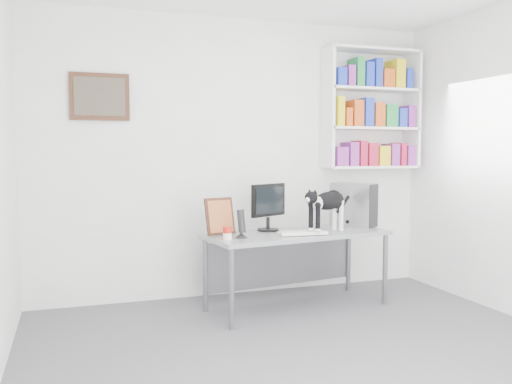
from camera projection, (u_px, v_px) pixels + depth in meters
room at (330, 161)px, 3.44m from camera, size 4.01×4.01×2.70m
bookshelf at (371, 109)px, 5.60m from camera, size 1.03×0.28×1.24m
wall_art at (100, 97)px, 4.84m from camera, size 0.52×0.04×0.42m
desk at (297, 270)px, 4.88m from camera, size 1.73×0.88×0.69m
monitor at (268, 207)px, 4.93m from camera, size 0.46×0.36×0.44m
keyboard at (302, 233)px, 4.71m from camera, size 0.43×0.19×0.03m
pc_tower at (353, 205)px, 5.23m from camera, size 0.39×0.45×0.42m
speaker at (241, 223)px, 4.53m from camera, size 0.14×0.14×0.25m
leaning_print at (220, 215)px, 4.71m from camera, size 0.29×0.17×0.33m
soup_can at (227, 233)px, 4.44m from camera, size 0.07×0.07×0.11m
cat at (327, 211)px, 4.82m from camera, size 0.62×0.46×0.38m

